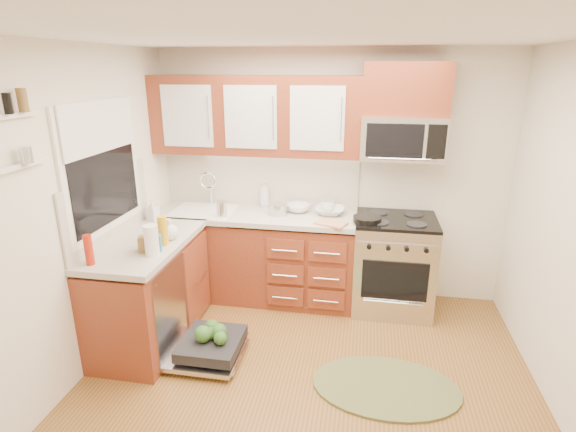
% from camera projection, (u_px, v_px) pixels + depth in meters
% --- Properties ---
extents(floor, '(3.50, 3.50, 0.00)m').
position_uv_depth(floor, '(304.00, 394.00, 3.35)').
color(floor, brown).
rests_on(floor, ground).
extents(ceiling, '(3.50, 3.50, 0.00)m').
position_uv_depth(ceiling, '(309.00, 34.00, 2.56)').
color(ceiling, white).
rests_on(ceiling, ground).
extents(wall_back, '(3.50, 0.04, 2.50)m').
position_uv_depth(wall_back, '(329.00, 177.00, 4.59)').
color(wall_back, silver).
rests_on(wall_back, ground).
extents(wall_left, '(0.04, 3.50, 2.50)m').
position_uv_depth(wall_left, '(67.00, 223.00, 3.25)').
color(wall_left, silver).
rests_on(wall_left, ground).
extents(base_cabinet_back, '(2.05, 0.60, 0.85)m').
position_uv_depth(base_cabinet_back, '(255.00, 258.00, 4.69)').
color(base_cabinet_back, '#5F2B15').
rests_on(base_cabinet_back, ground).
extents(base_cabinet_left, '(0.60, 1.25, 0.85)m').
position_uv_depth(base_cabinet_left, '(150.00, 294.00, 3.95)').
color(base_cabinet_left, '#5F2B15').
rests_on(base_cabinet_left, ground).
extents(countertop_back, '(2.07, 0.64, 0.05)m').
position_uv_depth(countertop_back, '(254.00, 215.00, 4.53)').
color(countertop_back, '#BCB9AC').
rests_on(countertop_back, base_cabinet_back).
extents(countertop_left, '(0.64, 1.27, 0.05)m').
position_uv_depth(countertop_left, '(146.00, 244.00, 3.80)').
color(countertop_left, '#BCB9AC').
rests_on(countertop_left, base_cabinet_left).
extents(backsplash_back, '(2.05, 0.02, 0.57)m').
position_uv_depth(backsplash_back, '(260.00, 178.00, 4.71)').
color(backsplash_back, beige).
rests_on(backsplash_back, ground).
extents(backsplash_left, '(0.02, 1.25, 0.57)m').
position_uv_depth(backsplash_left, '(109.00, 207.00, 3.75)').
color(backsplash_left, beige).
rests_on(backsplash_left, ground).
extents(upper_cabinets, '(2.05, 0.35, 0.75)m').
position_uv_depth(upper_cabinets, '(255.00, 116.00, 4.35)').
color(upper_cabinets, '#5F2B15').
rests_on(upper_cabinets, ground).
extents(cabinet_over_mw, '(0.76, 0.35, 0.47)m').
position_uv_depth(cabinet_over_mw, '(406.00, 89.00, 4.04)').
color(cabinet_over_mw, '#5F2B15').
rests_on(cabinet_over_mw, ground).
extents(range, '(0.76, 0.64, 0.95)m').
position_uv_depth(range, '(393.00, 264.00, 4.43)').
color(range, silver).
rests_on(range, ground).
extents(microwave, '(0.76, 0.38, 0.40)m').
position_uv_depth(microwave, '(402.00, 138.00, 4.15)').
color(microwave, silver).
rests_on(microwave, ground).
extents(sink, '(0.62, 0.50, 0.26)m').
position_uv_depth(sink, '(205.00, 222.00, 4.63)').
color(sink, white).
rests_on(sink, ground).
extents(dishwasher, '(0.70, 0.60, 0.20)m').
position_uv_depth(dishwasher, '(207.00, 347.00, 3.74)').
color(dishwasher, silver).
rests_on(dishwasher, ground).
extents(window, '(0.03, 1.05, 1.05)m').
position_uv_depth(window, '(102.00, 168.00, 3.62)').
color(window, white).
rests_on(window, ground).
extents(window_blind, '(0.02, 0.96, 0.40)m').
position_uv_depth(window_blind, '(99.00, 127.00, 3.51)').
color(window_blind, white).
rests_on(window_blind, ground).
extents(shelf_upper, '(0.04, 0.40, 0.03)m').
position_uv_depth(shelf_upper, '(13.00, 115.00, 2.66)').
color(shelf_upper, white).
rests_on(shelf_upper, ground).
extents(shelf_lower, '(0.04, 0.40, 0.03)m').
position_uv_depth(shelf_lower, '(22.00, 165.00, 2.76)').
color(shelf_lower, white).
rests_on(shelf_lower, ground).
extents(rug, '(1.20, 0.86, 0.02)m').
position_uv_depth(rug, '(386.00, 387.00, 3.42)').
color(rug, '#626B3D').
rests_on(rug, ground).
extents(skillet, '(0.27, 0.27, 0.05)m').
position_uv_depth(skillet, '(367.00, 219.00, 4.18)').
color(skillet, black).
rests_on(skillet, range).
extents(stock_pot, '(0.23, 0.23, 0.11)m').
position_uv_depth(stock_pot, '(278.00, 209.00, 4.46)').
color(stock_pot, silver).
rests_on(stock_pot, countertop_back).
extents(cutting_board, '(0.32, 0.27, 0.02)m').
position_uv_depth(cutting_board, '(331.00, 224.00, 4.19)').
color(cutting_board, tan).
rests_on(cutting_board, countertop_back).
extents(canister, '(0.12, 0.12, 0.16)m').
position_uv_depth(canister, '(222.00, 209.00, 4.37)').
color(canister, silver).
rests_on(canister, countertop_back).
extents(paper_towel_roll, '(0.13, 0.13, 0.24)m').
position_uv_depth(paper_towel_roll, '(151.00, 240.00, 3.48)').
color(paper_towel_roll, white).
rests_on(paper_towel_roll, countertop_left).
extents(mustard_bottle, '(0.10, 0.10, 0.25)m').
position_uv_depth(mustard_bottle, '(163.00, 231.00, 3.68)').
color(mustard_bottle, gold).
rests_on(mustard_bottle, countertop_left).
extents(red_bottle, '(0.08, 0.08, 0.23)m').
position_uv_depth(red_bottle, '(89.00, 250.00, 3.31)').
color(red_bottle, '#A8200E').
rests_on(red_bottle, countertop_left).
extents(wooden_box, '(0.15, 0.12, 0.13)m').
position_uv_depth(wooden_box, '(147.00, 244.00, 3.57)').
color(wooden_box, brown).
rests_on(wooden_box, countertop_left).
extents(blue_carton, '(0.10, 0.08, 0.14)m').
position_uv_depth(blue_carton, '(156.00, 243.00, 3.56)').
color(blue_carton, teal).
rests_on(blue_carton, countertop_left).
extents(bowl_a, '(0.30, 0.30, 0.07)m').
position_uv_depth(bowl_a, '(330.00, 211.00, 4.47)').
color(bowl_a, '#999999').
rests_on(bowl_a, countertop_back).
extents(bowl_b, '(0.28, 0.28, 0.08)m').
position_uv_depth(bowl_b, '(298.00, 208.00, 4.55)').
color(bowl_b, '#999999').
rests_on(bowl_b, countertop_back).
extents(cup, '(0.16, 0.16, 0.11)m').
position_uv_depth(cup, '(328.00, 206.00, 4.56)').
color(cup, '#999999').
rests_on(cup, countertop_back).
extents(soap_bottle_a, '(0.11, 0.11, 0.27)m').
position_uv_depth(soap_bottle_a, '(264.00, 194.00, 4.70)').
color(soap_bottle_a, '#999999').
rests_on(soap_bottle_a, countertop_back).
extents(soap_bottle_b, '(0.11, 0.11, 0.20)m').
position_uv_depth(soap_bottle_b, '(153.00, 210.00, 4.28)').
color(soap_bottle_b, '#999999').
rests_on(soap_bottle_b, countertop_left).
extents(soap_bottle_c, '(0.15, 0.15, 0.19)m').
position_uv_depth(soap_bottle_c, '(170.00, 229.00, 3.80)').
color(soap_bottle_c, '#999999').
rests_on(soap_bottle_c, countertop_left).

